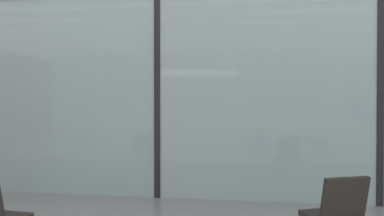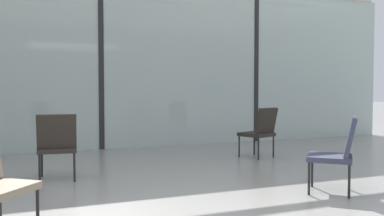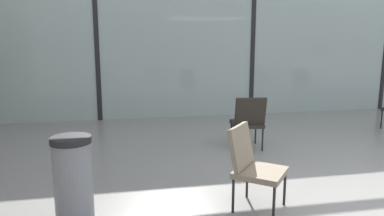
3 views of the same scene
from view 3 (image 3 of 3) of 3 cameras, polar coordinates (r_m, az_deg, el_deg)
The scene contains 7 objects.
glass_curtain_wall at distance 8.58m, azimuth 9.53°, elevation 10.32°, with size 14.00×0.08×3.41m, color #A3B7B2.
window_mullion_0 at distance 8.06m, azimuth -14.88°, elevation 10.10°, with size 0.10×0.12×3.41m, color black.
window_mullion_1 at distance 8.58m, azimuth 9.53°, elevation 10.32°, with size 0.10×0.12×3.41m, color black.
parked_airplane at distance 13.58m, azimuth 2.96°, elevation 12.72°, with size 14.60×4.43×4.43m.
lounge_chair_0 at distance 5.82m, azimuth 8.92°, elevation -1.79°, with size 0.53×0.57×0.87m.
lounge_chair_3 at distance 3.82m, azimuth 9.54°, elevation -8.53°, with size 0.71×0.70×0.87m.
trash_bin at distance 3.66m, azimuth -18.32°, elevation -10.82°, with size 0.38×0.38×0.86m.
Camera 3 is at (-2.98, -2.84, 1.74)m, focal length 33.60 mm.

